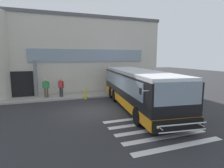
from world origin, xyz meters
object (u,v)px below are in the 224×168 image
object	(u,v)px
bus_main_foreground	(137,89)
passenger_by_doorway	(61,86)
entry_support_column	(36,79)
safety_bollard_yellow	(86,94)
passenger_near_column	(46,86)

from	to	relation	value
bus_main_foreground	passenger_by_doorway	xyz separation A→B (m)	(-5.00, 4.81, -0.25)
entry_support_column	passenger_by_doorway	size ratio (longest dim) A/B	1.94
entry_support_column	bus_main_foreground	distance (m)	9.01
safety_bollard_yellow	passenger_by_doorway	bearing A→B (deg)	152.99
bus_main_foreground	safety_bollard_yellow	size ratio (longest dim) A/B	12.29
passenger_near_column	passenger_by_doorway	distance (m)	1.26
passenger_near_column	passenger_by_doorway	world-z (taller)	same
bus_main_foreground	passenger_near_column	size ratio (longest dim) A/B	6.61
entry_support_column	passenger_near_column	bearing A→B (deg)	-35.22
passenger_by_doorway	safety_bollard_yellow	bearing A→B (deg)	-27.01
entry_support_column	bus_main_foreground	bearing A→B (deg)	-38.52
bus_main_foreground	passenger_by_doorway	size ratio (longest dim) A/B	6.61
passenger_near_column	safety_bollard_yellow	bearing A→B (deg)	-21.00
entry_support_column	passenger_by_doorway	distance (m)	2.30
passenger_near_column	passenger_by_doorway	bearing A→B (deg)	-10.42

